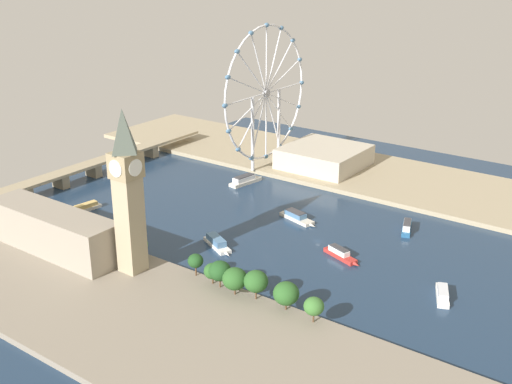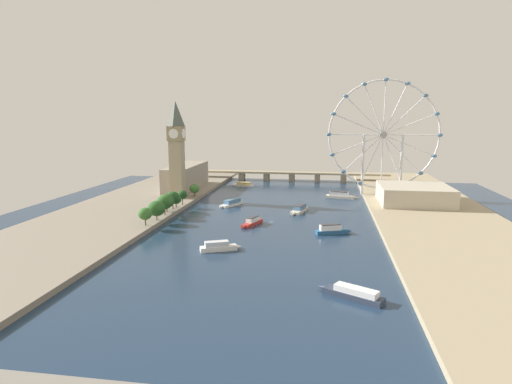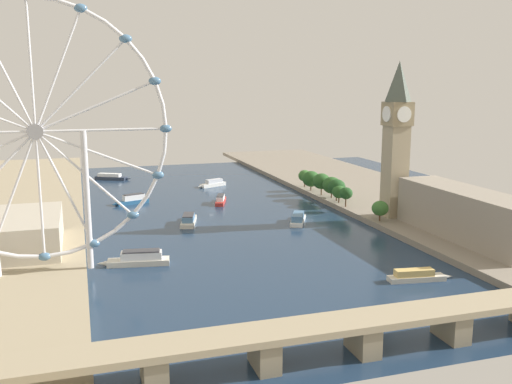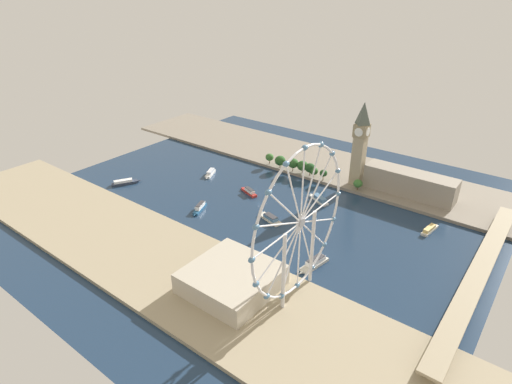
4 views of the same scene
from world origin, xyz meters
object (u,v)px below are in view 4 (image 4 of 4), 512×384
Objects in this scene: parliament_block at (410,183)px; ferris_wheel at (301,224)px; tour_boat_5 at (210,173)px; riverside_hall at (232,279)px; tour_boat_2 at (200,208)px; tour_boat_7 at (430,229)px; tour_boat_4 at (270,218)px; tour_boat_3 at (125,182)px; tour_boat_1 at (319,199)px; tour_boat_0 at (314,263)px; tour_boat_6 at (249,191)px; river_bridge at (479,273)px; clock_tower at (360,143)px.

ferris_wheel is at bearing -2.26° from parliament_block.
tour_boat_5 is (-107.40, -177.85, -53.85)m from ferris_wheel.
ferris_wheel is at bearing 35.25° from tour_boat_5.
parliament_block is 212.99m from riverside_hall.
tour_boat_2 is 198.74m from tour_boat_7.
tour_boat_2 reaches higher than tour_boat_4.
tour_boat_2 is at bearing -44.78° from parliament_block.
riverside_hall is at bearing -77.94° from tour_boat_3.
tour_boat_0 is at bearing 144.56° from tour_boat_1.
tour_boat_7 is (-99.60, 51.95, -0.61)m from tour_boat_0.
ferris_wheel reaches higher than tour_boat_6.
tour_boat_2 is (-45.05, -132.61, -53.46)m from ferris_wheel.
parliament_block is 190.80m from ferris_wheel.
tour_boat_7 is (-9.12, 100.23, -0.28)m from tour_boat_1.
riverside_hall is 168.94m from river_bridge.
tour_boat_0 is 125.21m from tour_boat_2.
river_bridge reaches higher than tour_boat_0.
ferris_wheel is at bearing 151.57° from tour_boat_4.
tour_boat_4 is at bearing 101.08° from tour_boat_1.
parliament_block reaches higher than tour_boat_7.
tour_boat_7 is (-66.39, 116.00, -0.19)m from tour_boat_4.
tour_boat_7 is at bearing 152.71° from riverside_hall.
tour_boat_3 is (7.14, -99.47, -0.52)m from tour_boat_2.
tour_boat_4 is 1.23× the size of tour_boat_5.
clock_tower is 158.08m from tour_boat_5.
ferris_wheel is 3.60× the size of tour_boat_4.
parliament_block is (-8.75, 50.39, -31.76)m from clock_tower.
riverside_hall reaches higher than tour_boat_6.
tour_boat_1 is at bearing -136.46° from tour_boat_6.
tour_boat_4 is at bearing -159.34° from riverside_hall.
tour_boat_0 is at bearing -62.38° from river_bridge.
riverside_hall is 2.18× the size of tour_boat_6.
tour_boat_6 is at bearing -146.18° from riverside_hall.
clock_tower is 117.31m from tour_boat_6.
tour_boat_1 is 1.10× the size of tour_boat_2.
tour_boat_2 is (141.01, -139.94, -11.84)m from parliament_block.
tour_boat_0 is 1.25× the size of tour_boat_2.
parliament_block is 0.82× the size of ferris_wheel.
tour_boat_4 is 112.71m from tour_boat_5.
parliament_block reaches higher than tour_boat_2.
tour_boat_3 is at bearing -107.14° from riverside_hall.
parliament_block is 2.82× the size of tour_boat_0.
river_bridge reaches higher than tour_boat_6.
tour_boat_4 is (18.43, -162.74, -5.56)m from river_bridge.
riverside_hall is at bearing -59.24° from ferris_wheel.
clock_tower is at bearing 72.53° from tour_boat_7.
tour_boat_6 is at bearing -43.74° from clock_tower.
ferris_wheel is 3.91× the size of tour_boat_1.
tour_boat_6 is 0.96× the size of tour_boat_7.
tour_boat_3 is at bearing -53.59° from clock_tower.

